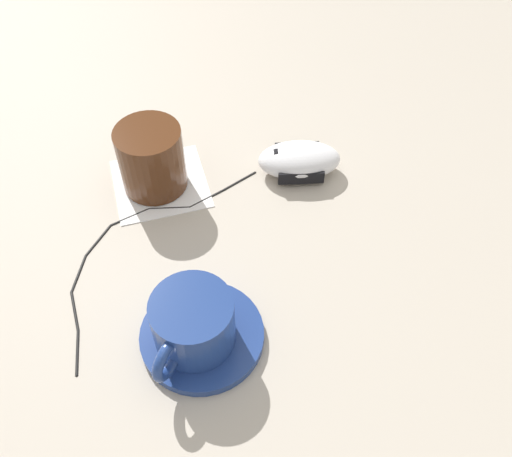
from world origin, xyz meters
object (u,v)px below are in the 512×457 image
Objects in this scene: saucer at (202,336)px; drinking_glass at (151,159)px; computer_mouse at (299,160)px; coffee_cup at (192,323)px.

saucer is 0.23m from drinking_glass.
drinking_glass is at bearing -77.84° from computer_mouse.
computer_mouse is (-0.26, 0.10, -0.02)m from coffee_cup.
saucer is at bearing 22.88° from drinking_glass.
saucer is at bearing -19.63° from computer_mouse.
drinking_glass reaches higher than computer_mouse.
drinking_glass is at bearing -159.18° from coffee_cup.
computer_mouse is at bearing 102.16° from drinking_glass.
saucer is 1.51× the size of drinking_glass.
computer_mouse is at bearing 160.37° from saucer.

